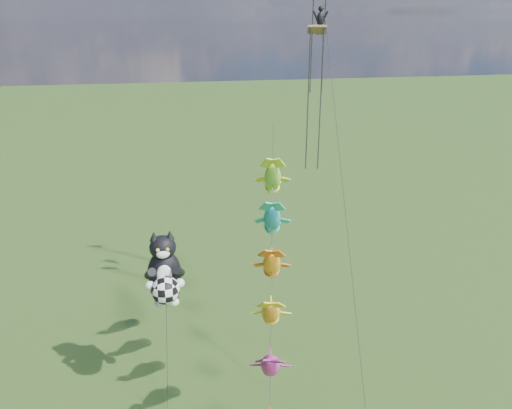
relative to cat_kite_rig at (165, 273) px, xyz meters
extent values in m
cylinder|color=black|center=(-0.18, -1.28, -4.67)|extent=(0.39, 2.75, 6.26)
ellipsoid|color=black|center=(0.00, 0.34, -0.17)|extent=(2.06, 1.76, 2.75)
ellipsoid|color=black|center=(0.00, 0.26, 1.47)|extent=(1.61, 1.49, 1.39)
cone|color=black|center=(-0.43, 0.26, 2.20)|extent=(0.54, 0.54, 0.52)
cone|color=black|center=(0.43, 0.26, 2.20)|extent=(0.54, 0.54, 0.52)
ellipsoid|color=white|center=(0.00, -0.30, 1.34)|extent=(0.76, 0.44, 0.50)
ellipsoid|color=white|center=(0.00, -0.30, 0.09)|extent=(0.89, 0.43, 1.14)
sphere|color=gold|center=(-0.26, -0.36, 1.62)|extent=(0.21, 0.21, 0.21)
sphere|color=gold|center=(0.26, -0.36, 1.62)|extent=(0.21, 0.21, 0.21)
sphere|color=white|center=(-0.82, -0.56, -0.38)|extent=(0.52, 0.52, 0.52)
sphere|color=white|center=(0.82, -0.56, -0.38)|extent=(0.52, 0.52, 0.52)
sphere|color=white|center=(-0.43, 0.21, -2.02)|extent=(0.55, 0.55, 0.55)
sphere|color=white|center=(0.43, 0.21, -2.02)|extent=(0.55, 0.55, 0.55)
sphere|color=white|center=(0.00, -0.82, -0.60)|extent=(1.58, 1.58, 1.58)
cylinder|color=black|center=(5.07, -4.80, -0.11)|extent=(3.34, 15.49, 15.38)
ellipsoid|color=#D83390|center=(4.71, -6.47, -1.77)|extent=(1.42, 2.69, 2.52)
ellipsoid|color=#D84719|center=(5.08, -4.74, -0.05)|extent=(1.42, 2.69, 2.52)
ellipsoid|color=yellow|center=(5.45, -3.00, 1.67)|extent=(1.42, 2.69, 2.52)
ellipsoid|color=#197CBF|center=(5.82, -1.27, 3.39)|extent=(1.42, 2.69, 2.52)
ellipsoid|color=green|center=(6.19, 0.46, 5.11)|extent=(1.42, 2.69, 2.52)
cylinder|color=black|center=(10.32, 0.50, 4.11)|extent=(1.44, 17.03, 23.83)
cube|color=#109024|center=(10.04, 5.99, 12.58)|extent=(1.22, 0.72, 0.55)
cylinder|color=black|center=(9.64, 5.99, 8.09)|extent=(0.08, 0.08, 8.98)
cylinder|color=black|center=(10.44, 5.99, 8.09)|extent=(0.08, 0.08, 8.98)
cylinder|color=black|center=(10.62, 9.00, 12.22)|extent=(0.08, 0.08, 8.14)
cylinder|color=black|center=(11.42, 9.00, 12.22)|extent=(0.08, 0.08, 8.14)
camera|label=1|loc=(0.70, -25.01, 13.59)|focal=35.00mm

